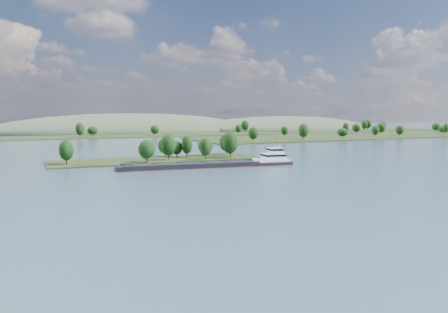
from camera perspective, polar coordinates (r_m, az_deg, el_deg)
name	(u,v)px	position (r m, az deg, el deg)	size (l,w,h in m)	color
ground	(202,177)	(159.11, -2.94, -2.69)	(1800.00, 1800.00, 0.00)	#395262
tree_island	(171,152)	(216.09, -6.93, 0.56)	(100.00, 30.45, 14.71)	#223015
right_bank	(356,136)	(436.58, 16.84, 2.62)	(320.00, 90.00, 15.04)	#223015
back_shoreline	(100,136)	(431.62, -15.86, 2.60)	(900.00, 60.00, 16.27)	#223015
hill_east	(284,130)	(590.02, 7.87, 3.51)	(260.00, 140.00, 36.00)	#415238
hill_west	(130,131)	(539.74, -12.15, 3.22)	(320.00, 160.00, 44.00)	#415238
cargo_barge	(219,164)	(188.69, -0.59, -0.94)	(77.53, 18.66, 10.41)	black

